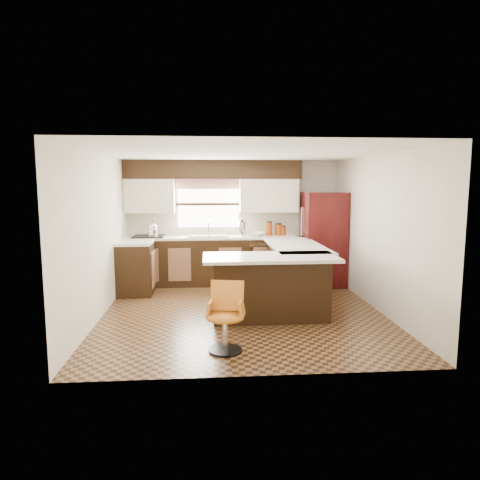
{
  "coord_description": "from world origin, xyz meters",
  "views": [
    {
      "loc": [
        -0.53,
        -6.33,
        1.96
      ],
      "look_at": [
        -0.0,
        0.45,
        1.06
      ],
      "focal_mm": 32.0,
      "sensor_mm": 36.0,
      "label": 1
    }
  ],
  "objects": [
    {
      "name": "cooktop",
      "position": [
        -1.65,
        1.88,
        0.96
      ],
      "size": [
        0.58,
        0.5,
        0.02
      ],
      "primitive_type": "cube",
      "color": "black",
      "rests_on": "counter_back"
    },
    {
      "name": "counter_left",
      "position": [
        -1.8,
        1.25,
        0.92
      ],
      "size": [
        0.6,
        0.7,
        0.04
      ],
      "primitive_type": "cube",
      "color": "silver",
      "rests_on": "base_cab_left"
    },
    {
      "name": "upper_cab_right",
      "position": [
        0.68,
        2.03,
        1.72
      ],
      "size": [
        1.14,
        0.35,
        0.64
      ],
      "primitive_type": "cube",
      "color": "beige",
      "rests_on": "wall_back"
    },
    {
      "name": "canister_small",
      "position": [
        0.95,
        1.92,
        1.03
      ],
      "size": [
        0.12,
        0.12,
        0.16
      ],
      "primitive_type": "cylinder",
      "color": "maroon",
      "rests_on": "counter_back"
    },
    {
      "name": "wall_left",
      "position": [
        -2.1,
        0.0,
        1.2
      ],
      "size": [
        0.0,
        4.4,
        4.4
      ],
      "primitive_type": "plane",
      "rotation": [
        1.57,
        0.0,
        1.57
      ],
      "color": "beige",
      "rests_on": "floor"
    },
    {
      "name": "soffit",
      "position": [
        -0.4,
        2.03,
        2.22
      ],
      "size": [
        3.4,
        0.35,
        0.36
      ],
      "primitive_type": "cube",
      "color": "black",
      "rests_on": "wall_back"
    },
    {
      "name": "counter_pen_return",
      "position": [
        0.35,
        -0.44,
        0.92
      ],
      "size": [
        1.89,
        0.84,
        0.04
      ],
      "primitive_type": "cube",
      "color": "silver",
      "rests_on": "peninsula_return"
    },
    {
      "name": "peninsula_return",
      "position": [
        0.38,
        -0.35,
        0.45
      ],
      "size": [
        1.65,
        0.6,
        0.9
      ],
      "primitive_type": "cube",
      "color": "black",
      "rests_on": "floor"
    },
    {
      "name": "wall_back",
      "position": [
        0.0,
        2.2,
        1.2
      ],
      "size": [
        4.4,
        0.0,
        4.4
      ],
      "primitive_type": "plane",
      "rotation": [
        1.57,
        0.0,
        0.0
      ],
      "color": "beige",
      "rests_on": "floor"
    },
    {
      "name": "floor",
      "position": [
        0.0,
        0.0,
        0.0
      ],
      "size": [
        4.4,
        4.4,
        0.0
      ],
      "primitive_type": "plane",
      "color": "#49301A",
      "rests_on": "ground"
    },
    {
      "name": "counter_pen_long",
      "position": [
        0.95,
        0.62,
        0.92
      ],
      "size": [
        0.84,
        1.95,
        0.04
      ],
      "primitive_type": "cube",
      "color": "silver",
      "rests_on": "peninsula_long"
    },
    {
      "name": "percolator",
      "position": [
        0.15,
        1.9,
        1.08
      ],
      "size": [
        0.14,
        0.14,
        0.28
      ],
      "primitive_type": "cylinder",
      "color": "silver",
      "rests_on": "counter_back"
    },
    {
      "name": "counter_back",
      "position": [
        -0.45,
        1.9,
        0.92
      ],
      "size": [
        3.3,
        0.6,
        0.04
      ],
      "primitive_type": "cube",
      "color": "silver",
      "rests_on": "base_cab_back"
    },
    {
      "name": "kettle",
      "position": [
        -1.57,
        1.88,
        1.11
      ],
      "size": [
        0.2,
        0.2,
        0.28
      ],
      "primitive_type": null,
      "color": "silver",
      "rests_on": "cooktop"
    },
    {
      "name": "refrigerator",
      "position": [
        1.7,
        1.66,
        0.9
      ],
      "size": [
        0.77,
        0.74,
        1.79
      ],
      "primitive_type": "cube",
      "color": "#3A090A",
      "rests_on": "floor"
    },
    {
      "name": "base_cab_back",
      "position": [
        -0.45,
        1.9,
        0.45
      ],
      "size": [
        3.3,
        0.6,
        0.9
      ],
      "primitive_type": "cube",
      "color": "black",
      "rests_on": "floor"
    },
    {
      "name": "canister_med",
      "position": [
        0.87,
        1.92,
        1.05
      ],
      "size": [
        0.14,
        0.14,
        0.21
      ],
      "primitive_type": "cylinder",
      "color": "maroon",
      "rests_on": "counter_back"
    },
    {
      "name": "valance",
      "position": [
        -0.5,
        2.14,
        1.94
      ],
      "size": [
        1.3,
        0.06,
        0.18
      ],
      "primitive_type": "cube",
      "color": "#D19B93",
      "rests_on": "wall_back"
    },
    {
      "name": "wall_right",
      "position": [
        2.1,
        0.0,
        1.2
      ],
      "size": [
        0.0,
        4.4,
        4.4
      ],
      "primitive_type": "plane",
      "rotation": [
        1.57,
        0.0,
        -1.57
      ],
      "color": "beige",
      "rests_on": "floor"
    },
    {
      "name": "sink",
      "position": [
        -0.5,
        1.88,
        0.96
      ],
      "size": [
        0.75,
        0.45,
        0.03
      ],
      "primitive_type": "cube",
      "color": "#B2B2B7",
      "rests_on": "counter_back"
    },
    {
      "name": "canister_large",
      "position": [
        0.68,
        1.92,
        1.07
      ],
      "size": [
        0.13,
        0.13,
        0.25
      ],
      "primitive_type": "cylinder",
      "color": "maroon",
      "rests_on": "counter_back"
    },
    {
      "name": "base_cab_left",
      "position": [
        -1.8,
        1.25,
        0.45
      ],
      "size": [
        0.6,
        0.7,
        0.9
      ],
      "primitive_type": "cube",
      "color": "black",
      "rests_on": "floor"
    },
    {
      "name": "window_pane",
      "position": [
        -0.5,
        2.18,
        1.55
      ],
      "size": [
        1.2,
        0.02,
        0.9
      ],
      "primitive_type": "cube",
      "color": "white",
      "rests_on": "wall_back"
    },
    {
      "name": "ceiling",
      "position": [
        0.0,
        0.0,
        2.4
      ],
      "size": [
        4.4,
        4.4,
        0.0
      ],
      "primitive_type": "plane",
      "rotation": [
        3.14,
        0.0,
        0.0
      ],
      "color": "silver",
      "rests_on": "wall_back"
    },
    {
      "name": "dishwasher",
      "position": [
        0.55,
        1.61,
        0.43
      ],
      "size": [
        0.58,
        0.03,
        0.78
      ],
      "primitive_type": "cube",
      "color": "black",
      "rests_on": "floor"
    },
    {
      "name": "upper_cab_left",
      "position": [
        -1.62,
        2.03,
        1.72
      ],
      "size": [
        0.94,
        0.35,
        0.64
      ],
      "primitive_type": "cube",
      "color": "beige",
      "rests_on": "wall_back"
    },
    {
      "name": "wall_front",
      "position": [
        0.0,
        -2.2,
        1.2
      ],
      "size": [
        4.4,
        0.0,
        4.4
      ],
      "primitive_type": "plane",
      "rotation": [
        -1.57,
        0.0,
        0.0
      ],
      "color": "beige",
      "rests_on": "floor"
    },
    {
      "name": "peninsula_long",
      "position": [
        0.9,
        0.62,
        0.45
      ],
      "size": [
        0.6,
        1.95,
        0.9
      ],
      "primitive_type": "cube",
      "color": "black",
      "rests_on": "floor"
    },
    {
      "name": "bar_chair",
      "position": [
        -0.33,
        -1.53,
        0.41
      ],
      "size": [
        0.51,
        0.51,
        0.81
      ],
      "primitive_type": null,
      "rotation": [
        0.0,
        0.0,
        -0.19
      ],
      "color": "orange",
      "rests_on": "floor"
    },
    {
      "name": "mixing_bowl",
      "position": [
        0.43,
        1.9,
        0.98
      ],
      "size": [
        0.36,
        0.36,
        0.07
      ],
      "primitive_type": "imported",
      "rotation": [
        0.0,
        0.0,
        -0.28
      ],
      "color": "white",
      "rests_on": "counter_back"
    }
  ]
}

